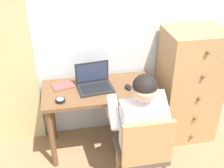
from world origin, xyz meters
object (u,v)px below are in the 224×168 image
Objects in this scene: dresser at (189,86)px; computer_mouse at (128,87)px; desk at (100,99)px; coffee_mug at (146,87)px; person_seated at (139,121)px; laptop at (94,83)px; notebook_pad at (63,86)px; chair at (143,151)px; desk_clock at (60,100)px.

dresser is 0.72m from computer_mouse.
computer_mouse is (0.27, -0.05, 0.14)m from desk.
desk is 0.48m from coffee_mug.
dresser is at bearing 3.26° from computer_mouse.
person_seated is at bearing -143.95° from dresser.
dresser is at bearing 0.22° from laptop.
dresser reaches higher than coffee_mug.
person_seated reaches higher than notebook_pad.
dresser reaches higher than laptop.
computer_mouse is at bearing -10.30° from desk.
person_seated reaches higher than computer_mouse.
chair is 4.11× the size of notebook_pad.
dresser is 12.63× the size of computer_mouse.
chair reaches higher than coffee_mug.
notebook_pad is (-0.36, 0.11, 0.13)m from desk.
desk is 12.68× the size of desk_clock.
person_seated is 0.74m from desk_clock.
notebook_pad is at bearing 161.17° from computer_mouse.
coffee_mug is (0.17, 0.52, 0.31)m from chair.
desk_clock is at bearing -158.21° from desk.
computer_mouse is at bearing -15.56° from laptop.
desk_clock is at bearing -149.87° from laptop.
dresser is at bearing 17.70° from coffee_mug.
person_seated is 3.22× the size of laptop.
coffee_mug is at bearing -30.31° from computer_mouse.
person_seated is at bearing -60.16° from desk.
laptop is 3.67× the size of computer_mouse.
desk_clock is 0.43× the size of notebook_pad.
desk_clock is at bearing -175.25° from computer_mouse.
desk is at bearing 165.25° from computer_mouse.
dresser is at bearing 36.05° from person_seated.
desk is at bearing 112.32° from chair.
chair is at bearing -90.48° from person_seated.
desk is at bearing 21.79° from desk_clock.
chair is 0.82m from laptop.
laptop is 0.40m from desk_clock.
notebook_pad is 0.83m from coffee_mug.
person_seated is at bearing -115.85° from coffee_mug.
desk is 0.97m from dresser.
laptop reaches higher than computer_mouse.
laptop is (-0.32, 0.51, 0.13)m from person_seated.
person_seated is (0.00, 0.18, 0.18)m from chair.
computer_mouse is 0.48× the size of notebook_pad.
computer_mouse is (0.01, 0.42, 0.09)m from person_seated.
notebook_pad is (-0.63, 0.76, 0.27)m from chair.
desk is 3.11× the size of laptop.
person_seated is (0.27, -0.47, 0.05)m from desk.
chair is 0.66m from computer_mouse.
chair reaches higher than computer_mouse.
coffee_mug is (0.16, -0.08, 0.03)m from computer_mouse.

